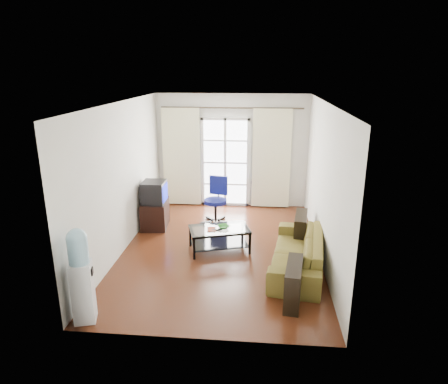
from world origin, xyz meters
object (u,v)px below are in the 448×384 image
object	(u,v)px
sofa	(297,252)
coffee_table	(219,236)
crt_tv	(153,192)
task_chair	(216,210)
water_cooler	(81,274)
tv_stand	(155,214)

from	to	relation	value
sofa	coffee_table	world-z (taller)	sofa
coffee_table	crt_tv	bearing A→B (deg)	146.72
coffee_table	task_chair	size ratio (longest dim) A/B	1.20
task_chair	crt_tv	bearing A→B (deg)	-150.92
sofa	water_cooler	xyz separation A→B (m)	(-2.95, -1.74, 0.40)
tv_stand	crt_tv	xyz separation A→B (m)	(0.00, -0.07, 0.51)
sofa	tv_stand	bearing A→B (deg)	-111.62
water_cooler	crt_tv	bearing A→B (deg)	72.74
crt_tv	sofa	bearing A→B (deg)	-28.86
task_chair	tv_stand	bearing A→B (deg)	-153.78
tv_stand	water_cooler	xyz separation A→B (m)	(-0.09, -3.36, 0.42)
task_chair	water_cooler	world-z (taller)	water_cooler
coffee_table	crt_tv	world-z (taller)	crt_tv
tv_stand	water_cooler	distance (m)	3.39
tv_stand	task_chair	distance (m)	1.32
tv_stand	coffee_table	bearing A→B (deg)	-40.23
crt_tv	task_chair	bearing A→B (deg)	17.55
coffee_table	water_cooler	world-z (taller)	water_cooler
task_chair	water_cooler	xyz separation A→B (m)	(-1.36, -3.71, 0.40)
crt_tv	tv_stand	bearing A→B (deg)	90.29
tv_stand	task_chair	world-z (taller)	task_chair
sofa	crt_tv	bearing A→B (deg)	-110.58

